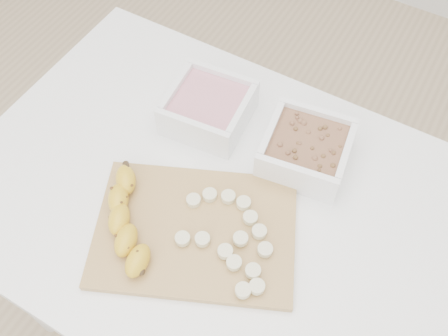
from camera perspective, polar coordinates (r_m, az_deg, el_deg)
The scene contains 7 objects.
ground at distance 1.65m, azimuth -0.54°, elevation -16.36°, with size 3.50×3.50×0.00m, color #C6AD89.
table at distance 1.04m, azimuth -0.83°, elevation -5.89°, with size 1.00×0.70×0.75m.
bowl_yogurt at distance 1.04m, azimuth -1.78°, elevation 6.93°, with size 0.18×0.18×0.08m.
bowl_granola at distance 0.99m, azimuth 9.35°, elevation 2.15°, with size 0.18×0.18×0.08m.
cutting_board at distance 0.92m, azimuth -3.30°, elevation -7.19°, with size 0.36×0.26×0.01m, color #AE894B.
banana at distance 0.91m, azimuth -10.96°, elevation -6.02°, with size 0.06×0.22×0.04m, color gold, non-canonical shape.
banana_slices at distance 0.89m, azimuth 0.94°, elevation -7.90°, with size 0.21×0.18×0.02m.
Camera 1 is at (0.25, -0.41, 1.58)m, focal length 40.00 mm.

